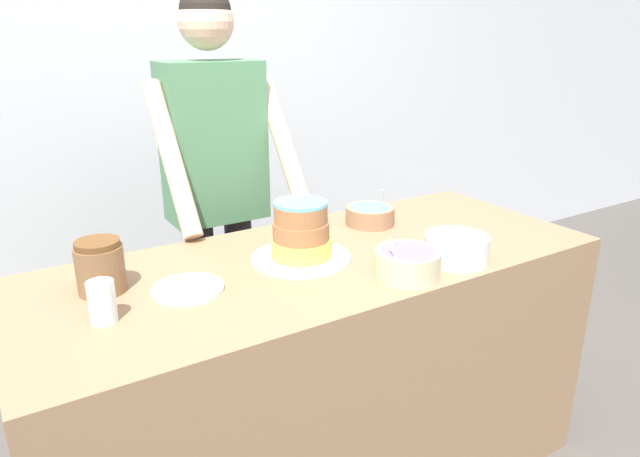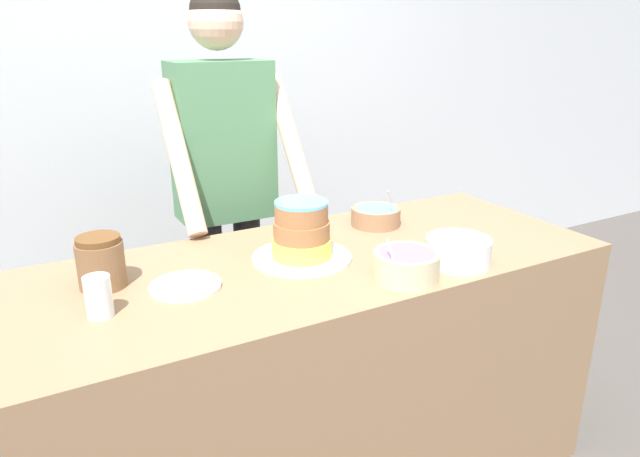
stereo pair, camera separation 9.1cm
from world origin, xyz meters
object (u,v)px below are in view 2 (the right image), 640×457
object	(u,v)px
frosting_bowl_white	(458,250)
drinking_glass	(98,297)
frosting_bowl_blue	(376,215)
person_baker	(225,164)
stoneware_jar	(101,262)
ceramic_plate	(186,286)
frosting_bowl_purple	(406,264)
cake	(302,234)

from	to	relation	value
frosting_bowl_white	drinking_glass	distance (m)	1.07
frosting_bowl_blue	frosting_bowl_white	distance (m)	0.44
person_baker	drinking_glass	size ratio (longest dim) A/B	15.98
stoneware_jar	ceramic_plate	bearing A→B (deg)	-31.47
frosting_bowl_purple	frosting_bowl_white	bearing A→B (deg)	4.29
person_baker	frosting_bowl_white	bearing A→B (deg)	-66.01
cake	frosting_bowl_blue	size ratio (longest dim) A/B	1.73
frosting_bowl_blue	drinking_glass	world-z (taller)	frosting_bowl_blue
cake	frosting_bowl_blue	world-z (taller)	cake
cake	drinking_glass	bearing A→B (deg)	-171.41
frosting_bowl_blue	stoneware_jar	bearing A→B (deg)	-175.63
person_baker	stoneware_jar	xyz separation A→B (m)	(-0.59, -0.59, -0.10)
person_baker	ceramic_plate	bearing A→B (deg)	-118.61
person_baker	ceramic_plate	size ratio (longest dim) A/B	8.62
cake	frosting_bowl_blue	bearing A→B (deg)	22.59
frosting_bowl_purple	stoneware_jar	xyz separation A→B (m)	(-0.80, 0.38, 0.03)
frosting_bowl_blue	stoneware_jar	world-z (taller)	frosting_bowl_blue
frosting_bowl_purple	stoneware_jar	world-z (taller)	stoneware_jar
frosting_bowl_blue	stoneware_jar	size ratio (longest dim) A/B	1.22
person_baker	frosting_bowl_purple	xyz separation A→B (m)	(0.21, -0.97, -0.13)
ceramic_plate	stoneware_jar	size ratio (longest dim) A/B	1.34
ceramic_plate	drinking_glass	bearing A→B (deg)	-165.61
frosting_bowl_purple	ceramic_plate	bearing A→B (deg)	156.60
frosting_bowl_purple	ceramic_plate	world-z (taller)	frosting_bowl_purple
frosting_bowl_purple	drinking_glass	bearing A→B (deg)	166.88
frosting_bowl_blue	drinking_glass	bearing A→B (deg)	-165.76
frosting_bowl_white	drinking_glass	bearing A→B (deg)	170.37
ceramic_plate	stoneware_jar	bearing A→B (deg)	148.53
frosting_bowl_blue	frosting_bowl_purple	size ratio (longest dim) A/B	0.95
person_baker	cake	world-z (taller)	person_baker
cake	frosting_bowl_white	distance (m)	0.50
frosting_bowl_white	stoneware_jar	xyz separation A→B (m)	(-1.02, 0.37, 0.03)
drinking_glass	stoneware_jar	world-z (taller)	stoneware_jar
person_baker	drinking_glass	distance (m)	1.01
frosting_bowl_white	frosting_bowl_purple	distance (m)	0.22
cake	stoneware_jar	size ratio (longest dim) A/B	2.11
person_baker	frosting_bowl_white	size ratio (longest dim) A/B	8.62
frosting_bowl_purple	cake	bearing A→B (deg)	124.34
person_baker	frosting_bowl_purple	distance (m)	1.00
frosting_bowl_white	frosting_bowl_purple	bearing A→B (deg)	-175.71
person_baker	ceramic_plate	xyz separation A→B (m)	(-0.39, -0.71, -0.17)
person_baker	ceramic_plate	distance (m)	0.83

